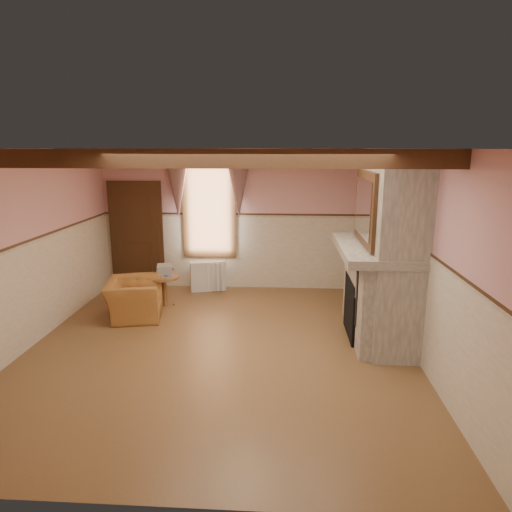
# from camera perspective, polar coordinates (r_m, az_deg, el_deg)

# --- Properties ---
(floor) EXTENTS (5.50, 6.00, 0.01)m
(floor) POSITION_cam_1_polar(r_m,az_deg,el_deg) (6.72, -4.57, -11.38)
(floor) COLOR brown
(floor) RESTS_ON ground
(ceiling) EXTENTS (5.50, 6.00, 0.01)m
(ceiling) POSITION_cam_1_polar(r_m,az_deg,el_deg) (6.11, -5.07, 13.22)
(ceiling) COLOR silver
(ceiling) RESTS_ON wall_back
(wall_back) EXTENTS (5.50, 0.02, 2.80)m
(wall_back) POSITION_cam_1_polar(r_m,az_deg,el_deg) (9.20, -2.12, 4.53)
(wall_back) COLOR #D19192
(wall_back) RESTS_ON floor
(wall_front) EXTENTS (5.50, 0.02, 2.80)m
(wall_front) POSITION_cam_1_polar(r_m,az_deg,el_deg) (3.47, -12.06, -10.89)
(wall_front) COLOR #D19192
(wall_front) RESTS_ON floor
(wall_left) EXTENTS (0.02, 6.00, 2.80)m
(wall_left) POSITION_cam_1_polar(r_m,az_deg,el_deg) (7.20, -27.01, 0.59)
(wall_left) COLOR #D19192
(wall_left) RESTS_ON floor
(wall_right) EXTENTS (0.02, 6.00, 2.80)m
(wall_right) POSITION_cam_1_polar(r_m,az_deg,el_deg) (6.47, 20.05, -0.04)
(wall_right) COLOR #D19192
(wall_right) RESTS_ON floor
(wainscot) EXTENTS (5.50, 6.00, 1.50)m
(wainscot) POSITION_cam_1_polar(r_m,az_deg,el_deg) (6.45, -4.70, -5.32)
(wainscot) COLOR beige
(wainscot) RESTS_ON floor
(chair_rail) EXTENTS (5.50, 6.00, 0.08)m
(chair_rail) POSITION_cam_1_polar(r_m,az_deg,el_deg) (6.25, -4.83, 1.22)
(chair_rail) COLOR black
(chair_rail) RESTS_ON wainscot
(firebox) EXTENTS (0.20, 0.95, 0.90)m
(firebox) POSITION_cam_1_polar(r_m,az_deg,el_deg) (7.13, 12.28, -6.27)
(firebox) COLOR black
(firebox) RESTS_ON floor
(armchair) EXTENTS (1.04, 1.14, 0.65)m
(armchair) POSITION_cam_1_polar(r_m,az_deg,el_deg) (8.02, -14.98, -5.17)
(armchair) COLOR #9E662D
(armchair) RESTS_ON floor
(side_table) EXTENTS (0.61, 0.61, 0.55)m
(side_table) POSITION_cam_1_polar(r_m,az_deg,el_deg) (8.48, -11.36, -4.30)
(side_table) COLOR brown
(side_table) RESTS_ON floor
(book_stack) EXTENTS (0.32, 0.37, 0.20)m
(book_stack) POSITION_cam_1_polar(r_m,az_deg,el_deg) (8.41, -11.35, -1.78)
(book_stack) COLOR #B7AD8C
(book_stack) RESTS_ON side_table
(radiator) EXTENTS (0.72, 0.37, 0.60)m
(radiator) POSITION_cam_1_polar(r_m,az_deg,el_deg) (9.22, -6.00, -2.51)
(radiator) COLOR silver
(radiator) RESTS_ON floor
(bowl) EXTENTS (0.37, 0.37, 0.09)m
(bowl) POSITION_cam_1_polar(r_m,az_deg,el_deg) (6.93, 14.66, 1.74)
(bowl) COLOR brown
(bowl) RESTS_ON mantel
(mantel_clock) EXTENTS (0.14, 0.24, 0.20)m
(mantel_clock) POSITION_cam_1_polar(r_m,az_deg,el_deg) (7.68, 13.60, 3.31)
(mantel_clock) COLOR black
(mantel_clock) RESTS_ON mantel
(oil_lamp) EXTENTS (0.11, 0.11, 0.28)m
(oil_lamp) POSITION_cam_1_polar(r_m,az_deg,el_deg) (7.27, 14.16, 3.06)
(oil_lamp) COLOR #BD7435
(oil_lamp) RESTS_ON mantel
(candle_red) EXTENTS (0.06, 0.06, 0.16)m
(candle_red) POSITION_cam_1_polar(r_m,az_deg,el_deg) (6.14, 16.10, 0.52)
(candle_red) COLOR #AF2A15
(candle_red) RESTS_ON mantel
(jar_yellow) EXTENTS (0.06, 0.06, 0.12)m
(jar_yellow) POSITION_cam_1_polar(r_m,az_deg,el_deg) (6.29, 15.79, 0.65)
(jar_yellow) COLOR gold
(jar_yellow) RESTS_ON mantel
(fireplace) EXTENTS (0.85, 2.00, 2.80)m
(fireplace) POSITION_cam_1_polar(r_m,az_deg,el_deg) (6.96, 16.12, 1.14)
(fireplace) COLOR gray
(fireplace) RESTS_ON floor
(mantel) EXTENTS (1.05, 2.05, 0.12)m
(mantel) POSITION_cam_1_polar(r_m,az_deg,el_deg) (6.93, 14.65, 0.85)
(mantel) COLOR gray
(mantel) RESTS_ON fireplace
(overmantel_mirror) EXTENTS (0.06, 1.44, 1.04)m
(overmantel_mirror) POSITION_cam_1_polar(r_m,az_deg,el_deg) (6.79, 13.41, 5.90)
(overmantel_mirror) COLOR silver
(overmantel_mirror) RESTS_ON fireplace
(door) EXTENTS (1.10, 0.10, 2.10)m
(door) POSITION_cam_1_polar(r_m,az_deg,el_deg) (9.63, -14.68, 2.39)
(door) COLOR black
(door) RESTS_ON floor
(window) EXTENTS (1.06, 0.08, 2.02)m
(window) POSITION_cam_1_polar(r_m,az_deg,el_deg) (9.21, -5.89, 6.05)
(window) COLOR white
(window) RESTS_ON wall_back
(window_drapes) EXTENTS (1.30, 0.14, 1.40)m
(window_drapes) POSITION_cam_1_polar(r_m,az_deg,el_deg) (9.07, -6.07, 9.75)
(window_drapes) COLOR gray
(window_drapes) RESTS_ON wall_back
(ceiling_beam_front) EXTENTS (5.50, 0.18, 0.20)m
(ceiling_beam_front) POSITION_cam_1_polar(r_m,az_deg,el_deg) (4.93, -7.15, 11.99)
(ceiling_beam_front) COLOR black
(ceiling_beam_front) RESTS_ON ceiling
(ceiling_beam_back) EXTENTS (5.50, 0.18, 0.20)m
(ceiling_beam_back) POSITION_cam_1_polar(r_m,az_deg,el_deg) (7.30, -3.63, 12.47)
(ceiling_beam_back) COLOR black
(ceiling_beam_back) RESTS_ON ceiling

